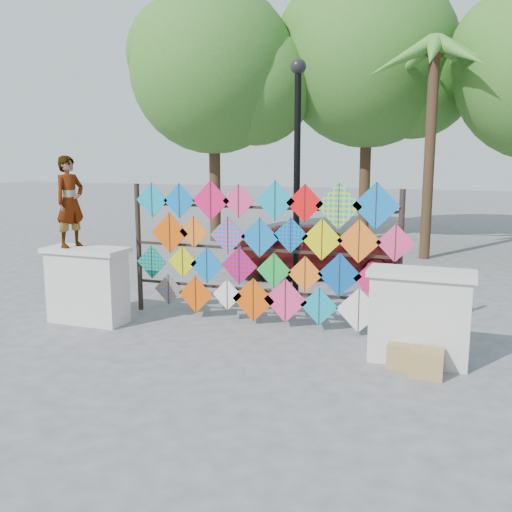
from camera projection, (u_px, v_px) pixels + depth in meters
name	position (u px, v px, depth m)	size (l,w,h in m)	color
ground	(241.00, 336.00, 8.96)	(80.00, 80.00, 0.00)	gray
parapet_left	(87.00, 285.00, 9.58)	(1.40, 0.65, 1.28)	silver
parapet_right	(420.00, 316.00, 7.73)	(1.40, 0.65, 1.28)	silver
kite_rack	(265.00, 253.00, 9.36)	(4.97, 0.24, 2.41)	black
tree_west	(217.00, 71.00, 17.85)	(5.85, 5.20, 8.01)	#4F3322
tree_mid	(372.00, 59.00, 18.08)	(6.30, 5.60, 8.61)	#4F3322
palm_tree	(434.00, 70.00, 14.71)	(3.62, 3.62, 5.83)	#4F3322
vendor_woman	(70.00, 202.00, 9.42)	(0.55, 0.36, 1.51)	#99999E
sedan	(317.00, 249.00, 13.18)	(1.53, 3.80, 1.30)	#4D0D0E
lamppost	(297.00, 161.00, 10.23)	(0.28, 0.28, 4.46)	black
cardboard_box_near	(402.00, 355.00, 7.59)	(0.38, 0.34, 0.34)	#A98952
cardboard_box_far	(427.00, 363.00, 7.30)	(0.41, 0.38, 0.35)	#A98952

